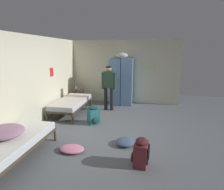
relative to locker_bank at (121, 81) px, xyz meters
name	(u,v)px	position (x,y,z in m)	size (l,w,h in m)	color
ground_plane	(110,131)	(0.07, -2.61, -0.97)	(9.25, 9.25, 0.00)	slate
room_backdrop	(81,77)	(-1.17, -1.34, 0.31)	(4.48, 5.84, 2.56)	beige
locker_bank	(121,81)	(0.00, 0.00, 0.00)	(0.90, 0.55, 2.07)	#6B93C6
shelf_unit	(78,95)	(-1.81, -0.14, -0.62)	(0.38, 0.30, 0.57)	brown
bed_left_rear	(71,102)	(-1.56, -1.40, -0.59)	(0.90, 1.90, 0.49)	#473828
bed_left_front	(11,143)	(-1.56, -4.29, -0.59)	(0.90, 1.90, 0.49)	#473828
bedding_heap	(5,132)	(-1.70, -4.24, -0.38)	(0.73, 0.67, 0.21)	gray
person_traveler	(109,84)	(-0.34, -0.84, 0.01)	(0.51, 0.22, 1.63)	black
water_bottle	(76,87)	(-1.89, -0.12, -0.31)	(0.07, 0.07, 0.20)	silver
lotion_bottle	(79,88)	(-1.74, -0.18, -0.34)	(0.05, 0.05, 0.13)	beige
backpack_teal	(94,115)	(-0.52, -2.18, -0.71)	(0.42, 0.42, 0.55)	#23666B
backpack_maroon	(140,153)	(0.93, -3.93, -0.71)	(0.37, 0.35, 0.55)	maroon
clothes_pile_denim	(125,142)	(0.56, -3.24, -0.90)	(0.43, 0.44, 0.14)	#42567A
clothes_pile_pink	(72,149)	(-0.55, -3.74, -0.91)	(0.55, 0.37, 0.11)	pink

